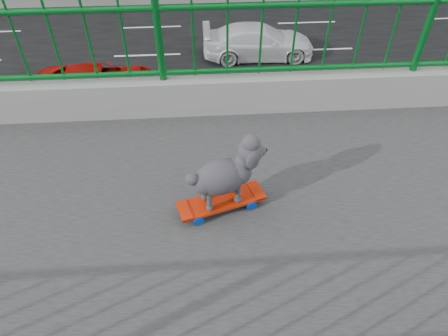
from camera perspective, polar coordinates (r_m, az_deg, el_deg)
name	(u,v)px	position (r m, az deg, el deg)	size (l,w,h in m)	color
road	(143,91)	(17.17, -11.20, 10.40)	(18.00, 90.00, 0.02)	black
skateboard	(221,202)	(2.60, -0.39, -4.77)	(0.31, 0.57, 0.07)	red
poodle	(225,173)	(2.43, 0.18, -0.72)	(0.30, 0.49, 0.42)	#2D2A2F
car_0	(334,198)	(11.63, 14.91, -3.97)	(1.82, 4.53, 1.54)	black
car_1	(11,139)	(14.73, -27.38, 3.60)	(1.68, 4.80, 1.58)	black
car_2	(99,86)	(16.59, -16.92, 10.84)	(2.28, 4.95, 1.38)	#BB0D07
car_3	(259,41)	(19.15, 4.79, 17.04)	(1.99, 4.90, 1.42)	white
car_5	(230,204)	(11.14, 0.89, -4.99)	(1.54, 4.42, 1.46)	#9A9A9F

